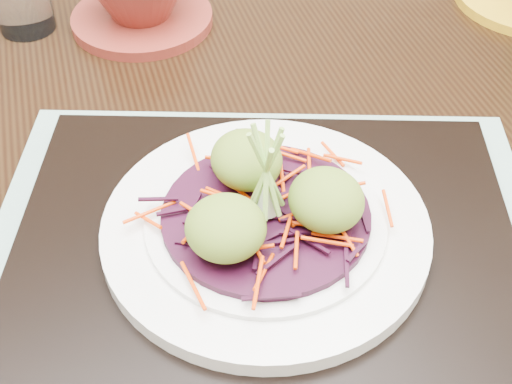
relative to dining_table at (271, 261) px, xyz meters
name	(u,v)px	position (x,y,z in m)	size (l,w,h in m)	color
dining_table	(271,261)	(0.00, 0.00, 0.00)	(1.33, 0.95, 0.79)	black
placemat	(265,251)	(-0.04, -0.07, 0.11)	(0.43, 0.34, 0.00)	#84ABA0
serving_tray	(265,242)	(-0.04, -0.07, 0.12)	(0.38, 0.28, 0.02)	black
white_plate	(266,227)	(-0.04, -0.07, 0.13)	(0.25, 0.25, 0.02)	silver
cabbage_bed	(266,215)	(-0.04, -0.07, 0.15)	(0.15, 0.15, 0.01)	#31091C
carrot_julienne	(266,208)	(-0.04, -0.07, 0.15)	(0.19, 0.19, 0.01)	#E83B04
guacamole_scoops	(266,195)	(-0.04, -0.07, 0.17)	(0.13, 0.12, 0.04)	olive
scallion_garnish	(266,175)	(-0.04, -0.07, 0.19)	(0.06, 0.06, 0.08)	#86B749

